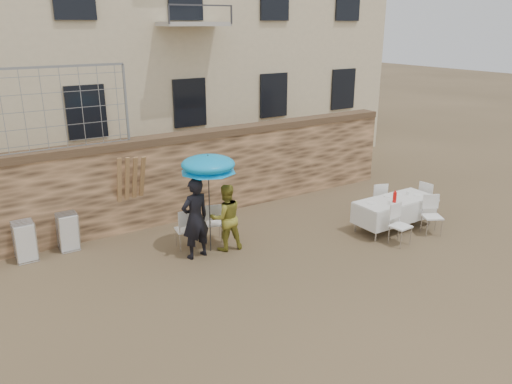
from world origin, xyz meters
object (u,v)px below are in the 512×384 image
table_chair_front_left (401,225)px  chair_stack_left (23,238)px  couple_chair_right (213,222)px  table_chair_side (429,199)px  man_suit (195,219)px  woman_dress (226,217)px  banquet_table (395,201)px  umbrella (208,167)px  soda_bottle (395,197)px  table_chair_front_right (432,216)px  couple_chair_left (185,228)px  chair_stack_right (66,229)px  table_chair_back (376,200)px

table_chair_front_left → chair_stack_left: table_chair_front_left is taller
couple_chair_right → table_chair_side: size_ratio=1.00×
man_suit → woman_dress: man_suit is taller
banquet_table → table_chair_side: 1.43m
man_suit → woman_dress: bearing=172.4°
umbrella → banquet_table: (4.45, -1.29, -1.23)m
soda_bottle → table_chair_front_left: soda_bottle is taller
man_suit → couple_chair_right: size_ratio=1.88×
umbrella → table_chair_front_left: size_ratio=2.16×
woman_dress → table_chair_front_left: (3.50, -1.94, -0.29)m
table_chair_front_right → chair_stack_left: size_ratio=1.04×
couple_chair_left → chair_stack_left: size_ratio=1.04×
table_chair_front_left → chair_stack_left: size_ratio=1.04×
umbrella → soda_bottle: 4.61m
woman_dress → chair_stack_right: woman_dress is taller
banquet_table → table_chair_side: (1.40, 0.10, -0.25)m
table_chair_side → chair_stack_right: table_chair_side is taller
couple_chair_right → chair_stack_left: bearing=-0.3°
umbrella → table_chair_back: 4.90m
woman_dress → table_chair_front_right: bearing=167.0°
table_chair_front_left → table_chair_front_right: bearing=-5.2°
umbrella → table_chair_side: bearing=-11.5°
umbrella → chair_stack_right: size_ratio=2.25×
woman_dress → table_chair_side: size_ratio=1.60×
table_chair_front_right → soda_bottle: bearing=167.4°
banquet_table → table_chair_side: size_ratio=2.19×
couple_chair_left → woman_dress: bearing=151.6°
banquet_table → table_chair_back: bearing=76.0°
banquet_table → soda_bottle: 0.30m
couple_chair_right → table_chair_side: same height
woman_dress → chair_stack_left: size_ratio=1.67×
umbrella → couple_chair_left: 1.60m
soda_bottle → table_chair_front_left: bearing=-123.7°
couple_chair_right → table_chair_front_right: same height
man_suit → couple_chair_left: man_suit is taller
man_suit → woman_dress: (0.75, 0.00, -0.13)m
couple_chair_left → table_chair_side: (6.25, -1.64, 0.00)m
man_suit → chair_stack_left: size_ratio=1.96×
table_chair_front_left → man_suit: bearing=150.3°
soda_bottle → table_chair_front_left: 0.84m
umbrella → man_suit: bearing=-166.0°
chair_stack_left → table_chair_front_right: bearing=-24.9°
table_chair_front_right → table_chair_back: same height
soda_bottle → chair_stack_left: bearing=156.8°
woman_dress → table_chair_front_left: 4.01m
banquet_table → table_chair_back: (0.20, 0.80, -0.25)m
table_chair_front_right → table_chair_front_left: bearing=-152.0°
table_chair_side → banquet_table: bearing=88.7°
table_chair_front_right → chair_stack_right: table_chair_front_right is taller
table_chair_front_right → chair_stack_right: (-7.62, 3.95, -0.02)m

